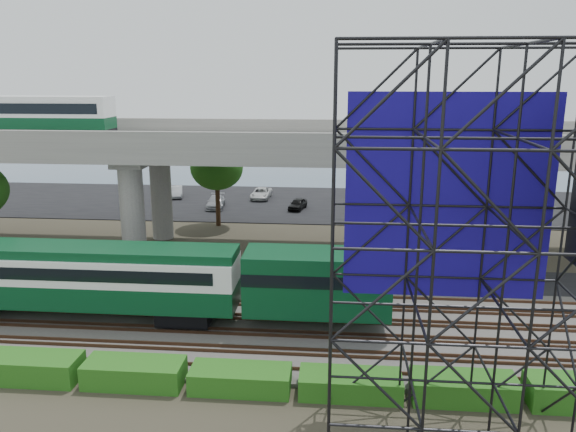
# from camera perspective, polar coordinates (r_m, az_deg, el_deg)

# --- Properties ---
(ground) EXTENTS (140.00, 140.00, 0.00)m
(ground) POSITION_cam_1_polar(r_m,az_deg,el_deg) (30.95, -5.31, -12.88)
(ground) COLOR #474233
(ground) RESTS_ON ground
(ballast_bed) EXTENTS (90.00, 12.00, 0.20)m
(ballast_bed) POSITION_cam_1_polar(r_m,az_deg,el_deg) (32.67, -4.68, -11.14)
(ballast_bed) COLOR slate
(ballast_bed) RESTS_ON ground
(service_road) EXTENTS (90.00, 5.00, 0.08)m
(service_road) POSITION_cam_1_polar(r_m,az_deg,el_deg) (40.44, -2.67, -6.10)
(service_road) COLOR black
(service_road) RESTS_ON ground
(parking_lot) EXTENTS (90.00, 18.00, 0.08)m
(parking_lot) POSITION_cam_1_polar(r_m,az_deg,el_deg) (62.88, 0.18, 1.31)
(parking_lot) COLOR black
(parking_lot) RESTS_ON ground
(harbor_water) EXTENTS (140.00, 40.00, 0.03)m
(harbor_water) POSITION_cam_1_polar(r_m,az_deg,el_deg) (84.42, 1.45, 4.61)
(harbor_water) COLOR #40576A
(harbor_water) RESTS_ON ground
(rail_tracks) EXTENTS (90.00, 9.52, 0.16)m
(rail_tracks) POSITION_cam_1_polar(r_m,az_deg,el_deg) (32.59, -4.69, -10.86)
(rail_tracks) COLOR #472D1E
(rail_tracks) RESTS_ON ballast_bed
(commuter_train) EXTENTS (29.30, 3.06, 4.30)m
(commuter_train) POSITION_cam_1_polar(r_m,az_deg,el_deg) (33.69, -17.76, -5.88)
(commuter_train) COLOR black
(commuter_train) RESTS_ON rail_tracks
(overpass) EXTENTS (80.00, 12.00, 12.40)m
(overpass) POSITION_cam_1_polar(r_m,az_deg,el_deg) (43.96, -3.60, 6.53)
(overpass) COLOR #9E9B93
(overpass) RESTS_ON ground
(scaffold_tower) EXTENTS (9.36, 6.36, 15.00)m
(scaffold_tower) POSITION_cam_1_polar(r_m,az_deg,el_deg) (20.68, 17.17, -5.02)
(scaffold_tower) COLOR black
(scaffold_tower) RESTS_ON ground
(hedge_strip) EXTENTS (34.60, 1.80, 1.20)m
(hedge_strip) POSITION_cam_1_polar(r_m,az_deg,el_deg) (26.80, -4.83, -16.09)
(hedge_strip) COLOR #1D5F15
(hedge_strip) RESTS_ON ground
(trees) EXTENTS (40.94, 16.94, 7.69)m
(trees) POSITION_cam_1_polar(r_m,az_deg,el_deg) (45.16, -7.67, 3.24)
(trees) COLOR #382314
(trees) RESTS_ON ground
(parked_cars) EXTENTS (35.79, 9.46, 1.26)m
(parked_cars) POSITION_cam_1_polar(r_m,az_deg,el_deg) (62.41, 0.46, 1.81)
(parked_cars) COLOR silver
(parked_cars) RESTS_ON parking_lot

